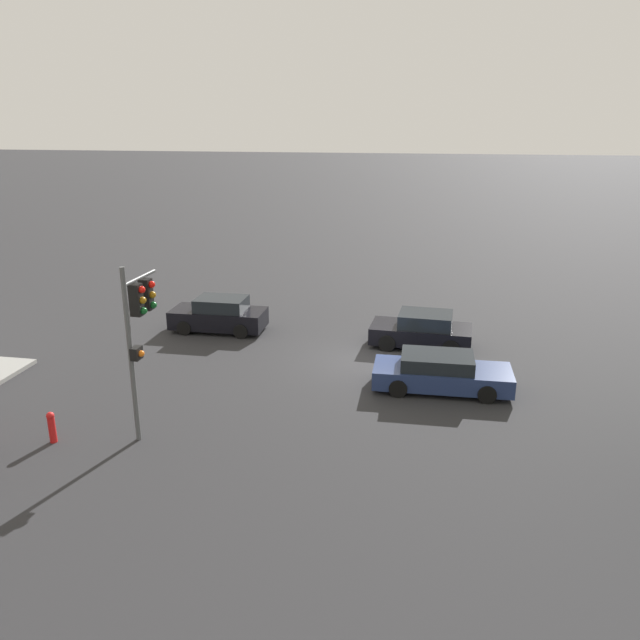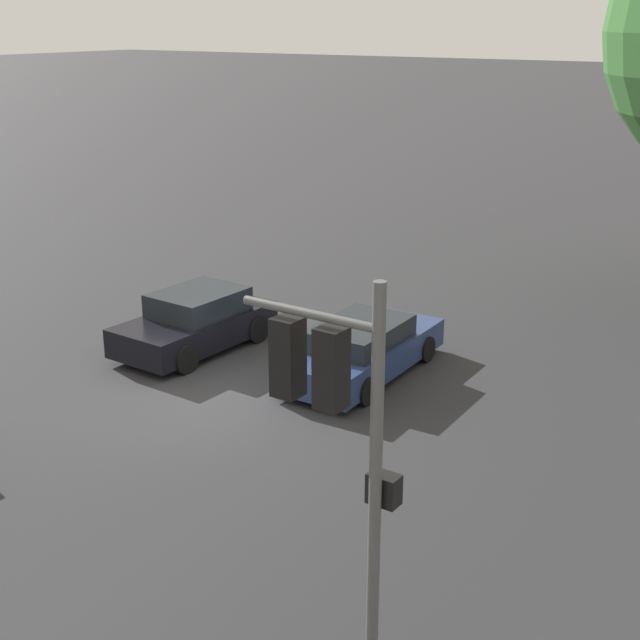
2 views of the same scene
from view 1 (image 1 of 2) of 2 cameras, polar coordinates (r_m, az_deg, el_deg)
ground_plane at (r=23.50m, az=4.11°, el=-3.80°), size 300.00×300.00×0.00m
traffic_signal at (r=17.84m, az=-16.23°, el=0.21°), size 0.55×1.90×5.01m
crossing_car_0 at (r=26.95m, az=-9.20°, el=0.45°), size 4.00×1.86×1.47m
crossing_car_1 at (r=21.26m, az=10.98°, el=-4.75°), size 4.58×1.95×1.24m
crossing_car_2 at (r=25.09m, az=9.30°, el=-0.95°), size 4.03×2.11×1.40m
fire_hydrant at (r=19.19m, az=-23.32°, el=-8.91°), size 0.22×0.22×0.92m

